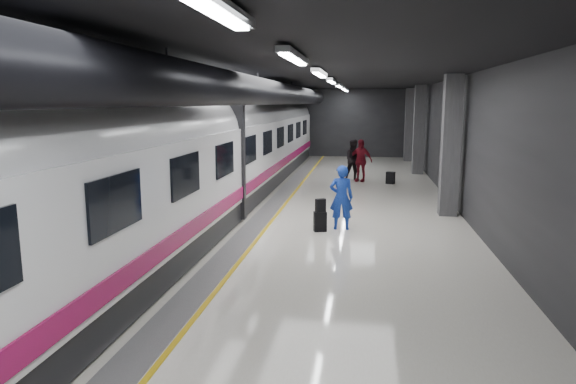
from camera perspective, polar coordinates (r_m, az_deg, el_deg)
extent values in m
plane|color=silver|center=(15.52, 1.49, -3.57)|extent=(40.00, 40.00, 0.00)
cube|color=black|center=(15.12, 1.57, 13.25)|extent=(10.00, 40.00, 0.02)
cube|color=#28282B|center=(35.06, 5.56, 7.62)|extent=(10.00, 0.02, 4.50)
cube|color=#28282B|center=(16.53, -16.01, 4.78)|extent=(0.02, 40.00, 4.50)
cube|color=#28282B|center=(15.37, 20.41, 4.18)|extent=(0.02, 40.00, 4.50)
cube|color=slate|center=(15.74, -3.40, -3.38)|extent=(0.65, 39.80, 0.01)
cube|color=yellow|center=(15.66, -1.97, -3.43)|extent=(0.10, 39.80, 0.01)
cylinder|color=black|center=(15.31, -3.37, 11.13)|extent=(0.80, 38.00, 0.80)
cube|color=silver|center=(9.10, 0.69, 14.84)|extent=(0.22, 2.60, 0.10)
cube|color=silver|center=(14.06, 3.55, 13.08)|extent=(0.22, 2.60, 0.10)
cube|color=silver|center=(19.04, 4.90, 12.23)|extent=(0.22, 2.60, 0.10)
cube|color=silver|center=(24.03, 5.69, 11.72)|extent=(0.22, 2.60, 0.10)
cube|color=silver|center=(29.02, 6.20, 11.39)|extent=(0.22, 2.60, 0.10)
cube|color=silver|center=(33.02, 6.50, 11.20)|extent=(0.22, 2.60, 0.10)
cube|color=#515154|center=(17.25, 17.60, 4.90)|extent=(0.55, 0.55, 4.50)
cube|color=#515154|center=(27.15, 14.35, 6.71)|extent=(0.55, 0.55, 4.50)
cube|color=#515154|center=(33.12, 13.32, 7.28)|extent=(0.55, 0.55, 4.50)
cube|color=black|center=(16.16, -10.03, -1.91)|extent=(2.80, 38.00, 0.60)
cube|color=white|center=(15.93, -10.18, 3.02)|extent=(2.90, 38.00, 2.20)
cylinder|color=white|center=(15.85, -10.28, 6.43)|extent=(2.80, 38.00, 2.80)
cube|color=#940D48|center=(15.64, -4.98, 0.05)|extent=(0.04, 38.00, 0.35)
cube|color=black|center=(15.91, -10.20, 3.91)|extent=(3.05, 0.25, 3.80)
cube|color=black|center=(8.00, -18.55, -1.18)|extent=(0.05, 1.60, 0.85)
cube|color=black|center=(10.72, -11.30, 1.85)|extent=(0.05, 1.60, 0.85)
cube|color=black|center=(13.56, -7.02, 3.62)|extent=(0.05, 1.60, 0.85)
cube|color=black|center=(16.45, -4.23, 4.76)|extent=(0.05, 1.60, 0.85)
cube|color=black|center=(19.38, -2.27, 5.56)|extent=(0.05, 1.60, 0.85)
cube|color=black|center=(22.33, -0.82, 6.14)|extent=(0.05, 1.60, 0.85)
cube|color=black|center=(25.29, 0.29, 6.58)|extent=(0.05, 1.60, 0.85)
cube|color=black|center=(28.26, 1.17, 6.93)|extent=(0.05, 1.60, 0.85)
cube|color=black|center=(31.23, 1.88, 7.21)|extent=(0.05, 1.60, 0.85)
imported|color=blue|center=(14.80, 5.95, -0.60)|extent=(0.71, 0.50, 1.87)
cube|color=black|center=(14.62, 3.59, -3.29)|extent=(0.40, 0.32, 0.57)
cube|color=black|center=(14.52, 3.63, -1.48)|extent=(0.32, 0.27, 0.37)
imported|color=black|center=(24.21, 7.37, 3.54)|extent=(1.06, 0.90, 1.94)
imported|color=maroon|center=(24.01, 8.05, 3.49)|extent=(1.24, 0.87, 1.96)
cube|color=black|center=(23.59, 11.32, 1.56)|extent=(0.43, 0.36, 0.54)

